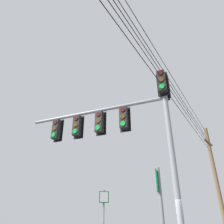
{
  "coord_description": "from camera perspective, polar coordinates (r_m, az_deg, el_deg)",
  "views": [
    {
      "loc": [
        0.74,
        -7.76,
        2.01
      ],
      "look_at": [
        -1.17,
        -0.18,
        5.92
      ],
      "focal_mm": 33.92,
      "sensor_mm": 36.0,
      "label": 1
    }
  ],
  "objects": [
    {
      "name": "signal_mast_assembly",
      "position": [
        8.32,
        3.14,
        -3.46
      ],
      "size": [
        6.35,
        1.46,
        7.17
      ],
      "color": "gray",
      "rests_on": "ground"
    },
    {
      "name": "utility_pole_wooden",
      "position": [
        19.02,
        26.32,
        -16.23
      ],
      "size": [
        0.97,
        1.89,
        8.91
      ],
      "color": "brown",
      "rests_on": "ground"
    },
    {
      "name": "overhead_wire_span",
      "position": [
        8.1,
        10.4,
        14.67
      ],
      "size": [
        7.59,
        24.69,
        2.36
      ],
      "color": "black"
    },
    {
      "name": "route_sign_primary",
      "position": [
        8.6,
        -2.33,
        -27.85
      ],
      "size": [
        0.34,
        0.18,
        2.95
      ],
      "color": "slate",
      "rests_on": "ground"
    }
  ]
}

